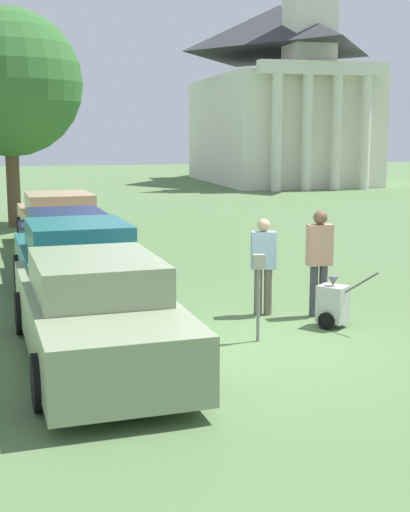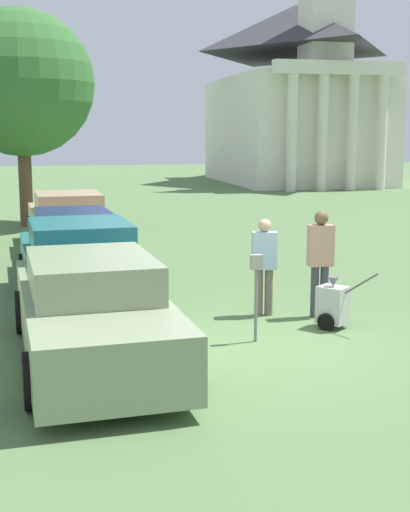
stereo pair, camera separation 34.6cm
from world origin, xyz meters
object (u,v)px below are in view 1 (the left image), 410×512
parked_car_sage (95,312)px  parking_meter (259,281)px  person_supervisor (319,256)px  church (281,88)px  parked_car_tan (59,223)px  person_worker (263,261)px  equipment_cart (333,304)px  parked_car_teal (78,267)px  parked_car_navy (66,243)px

parked_car_sage → parking_meter: size_ratio=4.05×
person_supervisor → church: church is taller
parked_car_tan → person_worker: 8.53m
church → person_supervisor: bearing=-108.9°
parked_car_sage → person_worker: size_ratio=3.22×
person_worker → parking_meter: bearing=80.4°
person_supervisor → church: size_ratio=0.09×
parked_car_sage → parking_meter: parked_car_sage is taller
parked_car_tan → equipment_cart: size_ratio=5.13×
parked_car_teal → church: church is taller
parked_car_sage → equipment_cart: 3.99m
parked_car_tan → person_supervisor: (3.96, -8.26, 0.32)m
parked_car_tan → parked_car_sage: bearing=-93.7°
parked_car_teal → parking_meter: parked_car_teal is taller
parked_car_teal → person_supervisor: (3.96, -1.68, 0.31)m
equipment_cart → church: bearing=32.1°
person_worker → parked_car_tan: bearing=-57.1°
equipment_cart → parked_car_sage: bearing=152.3°
parked_car_navy → person_worker: size_ratio=3.01×
person_worker → church: size_ratio=0.08×
parked_car_tan → person_worker: bearing=-72.7°
parking_meter → equipment_cart: (1.43, 0.47, -0.55)m
person_supervisor → parking_meter: bearing=40.6°
parked_car_teal → equipment_cart: 4.60m
equipment_cart → parked_car_teal: bearing=109.0°
parked_car_navy → parked_car_tan: 3.13m
parked_car_navy → equipment_cart: 7.05m
parked_car_teal → parked_car_tan: 6.58m
parked_car_navy → parked_car_teal: bearing=-93.7°
parked_car_tan → parking_meter: size_ratio=3.83×
equipment_cart → parking_meter: bearing=158.9°
parking_meter → church: (12.39, 32.97, 4.94)m
parked_car_sage → equipment_cart: size_ratio=5.42×
parked_car_tan → equipment_cart: (3.90, -8.99, -0.34)m
person_supervisor → parked_car_teal: bearing=-21.2°
parking_meter → person_supervisor: person_supervisor is taller
parked_car_teal → person_supervisor: person_supervisor is taller
parked_car_tan → church: church is taller
parked_car_sage → parking_meter: 2.50m
parked_car_sage → parked_car_tan: parked_car_tan is taller
parked_car_navy → person_worker: bearing=-61.4°
parked_car_tan → person_worker: size_ratio=3.05×
parking_meter → person_worker: size_ratio=0.80×
parked_car_navy → person_worker: person_worker is taller
person_worker → person_supervisor: bearing=173.4°
person_worker → church: (11.81, 31.47, 4.91)m
parked_car_teal → parked_car_sage: bearing=-93.7°
parked_car_teal → parked_car_navy: 3.45m
person_worker → church: church is taller
parked_car_tan → person_supervisor: bearing=-68.1°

